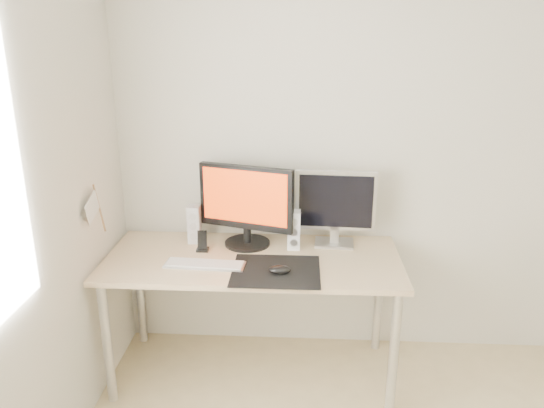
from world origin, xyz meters
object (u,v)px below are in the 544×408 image
object	(u,v)px
second_monitor	(336,205)
phone_dock	(202,245)
desk	(253,270)
speaker_left	(194,224)
mouse	(280,270)
keyboard	(205,264)
speaker_right	(294,230)
main_monitor	(246,203)

from	to	relation	value
second_monitor	phone_dock	distance (m)	0.78
desk	second_monitor	distance (m)	0.59
second_monitor	speaker_left	xyz separation A→B (m)	(-0.81, -0.01, -0.13)
mouse	second_monitor	bearing A→B (deg)	53.89
phone_dock	keyboard	bearing A→B (deg)	-76.59
speaker_right	keyboard	world-z (taller)	speaker_right
keyboard	desk	bearing A→B (deg)	27.17
mouse	second_monitor	size ratio (longest dim) A/B	0.25
speaker_left	mouse	bearing A→B (deg)	-37.91
speaker_right	speaker_left	bearing A→B (deg)	173.99
main_monitor	speaker_left	xyz separation A→B (m)	(-0.31, 0.03, -0.14)
main_monitor	second_monitor	xyz separation A→B (m)	(0.50, 0.04, -0.01)
speaker_left	main_monitor	bearing A→B (deg)	-5.46
speaker_right	phone_dock	size ratio (longest dim) A/B	1.87
mouse	speaker_left	bearing A→B (deg)	142.09
main_monitor	second_monitor	world-z (taller)	main_monitor
speaker_right	phone_dock	world-z (taller)	speaker_right
mouse	speaker_left	size ratio (longest dim) A/B	0.51
mouse	desk	bearing A→B (deg)	127.88
phone_dock	main_monitor	bearing A→B (deg)	22.25
mouse	phone_dock	bearing A→B (deg)	148.55
mouse	speaker_right	xyz separation A→B (m)	(0.07, 0.34, 0.09)
main_monitor	speaker_left	size ratio (longest dim) A/B	2.44
second_monitor	keyboard	world-z (taller)	second_monitor
desk	main_monitor	bearing A→B (deg)	106.35
keyboard	second_monitor	bearing A→B (deg)	25.52
mouse	second_monitor	world-z (taller)	second_monitor
mouse	main_monitor	distance (m)	0.48
main_monitor	mouse	bearing A→B (deg)	-60.93
desk	phone_dock	bearing A→B (deg)	166.08
second_monitor	speaker_right	size ratio (longest dim) A/B	2.04
desk	phone_dock	size ratio (longest dim) A/B	13.52
mouse	main_monitor	xyz separation A→B (m)	(-0.20, 0.37, 0.23)
main_monitor	speaker_left	bearing A→B (deg)	174.54
speaker_left	keyboard	bearing A→B (deg)	-70.48
main_monitor	keyboard	distance (m)	0.43
desk	speaker_right	distance (m)	0.32
mouse	second_monitor	distance (m)	0.55
desk	keyboard	distance (m)	0.28
main_monitor	second_monitor	bearing A→B (deg)	4.37
speaker_right	desk	bearing A→B (deg)	-148.07
desk	second_monitor	size ratio (longest dim) A/B	3.54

